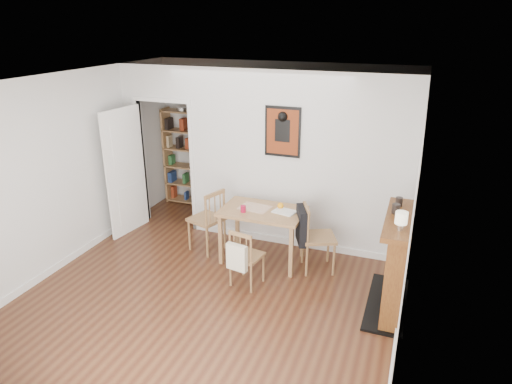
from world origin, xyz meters
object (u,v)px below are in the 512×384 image
at_px(ceramic_jar_a, 396,209).
at_px(chair_front, 246,256).
at_px(bookshelf, 185,158).
at_px(fireplace, 398,260).
at_px(red_glass, 243,209).
at_px(ceramic_jar_b, 399,202).
at_px(dining_table, 263,216).
at_px(mantel_lamp, 401,219).
at_px(orange_fruit, 280,206).
at_px(chair_left, 206,220).
at_px(chair_right, 317,237).
at_px(notebook, 285,212).

bearing_deg(ceramic_jar_a, chair_front, -171.33).
xyz_separation_m(bookshelf, fireplace, (3.93, -2.11, -0.25)).
distance_m(red_glass, ceramic_jar_b, 2.03).
xyz_separation_m(dining_table, ceramic_jar_b, (1.77, -0.17, 0.53)).
distance_m(fireplace, mantel_lamp, 0.75).
xyz_separation_m(dining_table, ceramic_jar_a, (1.76, -0.41, 0.53)).
bearing_deg(red_glass, ceramic_jar_b, -0.09).
relative_size(orange_fruit, mantel_lamp, 0.42).
xyz_separation_m(red_glass, ceramic_jar_b, (2.00, -0.00, 0.39)).
distance_m(dining_table, orange_fruit, 0.29).
bearing_deg(red_glass, chair_left, 164.05).
relative_size(chair_left, ceramic_jar_b, 9.10).
height_order(chair_right, bookshelf, bookshelf).
xyz_separation_m(bookshelf, orange_fruit, (2.30, -1.48, -0.04)).
distance_m(dining_table, chair_right, 0.80).
height_order(chair_left, red_glass, chair_left).
bearing_deg(orange_fruit, notebook, -46.81).
xyz_separation_m(dining_table, red_glass, (-0.22, -0.16, 0.14)).
xyz_separation_m(orange_fruit, ceramic_jar_b, (1.56, -0.29, 0.39)).
height_order(dining_table, chair_front, chair_front).
distance_m(chair_right, notebook, 0.55).
bearing_deg(dining_table, fireplace, -15.31).
bearing_deg(notebook, red_glass, -159.90).
bearing_deg(chair_front, chair_right, 42.70).
bearing_deg(dining_table, mantel_lamp, -24.86).
bearing_deg(chair_right, notebook, 178.55).
xyz_separation_m(dining_table, notebook, (0.31, 0.03, 0.10)).
xyz_separation_m(notebook, mantel_lamp, (1.53, -0.88, 0.50)).
bearing_deg(ceramic_jar_b, fireplace, -77.65).
height_order(dining_table, chair_right, chair_right).
xyz_separation_m(fireplace, ceramic_jar_a, (-0.09, 0.10, 0.60)).
xyz_separation_m(chair_right, mantel_lamp, (1.06, -0.87, 0.80)).
bearing_deg(dining_table, chair_right, 1.46).
xyz_separation_m(chair_right, chair_front, (-0.75, -0.69, -0.08)).
height_order(red_glass, ceramic_jar_b, ceramic_jar_b).
bearing_deg(chair_right, ceramic_jar_a, -23.64).
bearing_deg(chair_front, ceramic_jar_b, 16.22).
height_order(orange_fruit, ceramic_jar_b, ceramic_jar_b).
bearing_deg(red_glass, mantel_lamp, -18.50).
bearing_deg(orange_fruit, mantel_lamp, -31.13).
xyz_separation_m(bookshelf, ceramic_jar_a, (3.84, -2.01, 0.35)).
distance_m(chair_right, chair_front, 1.03).
bearing_deg(dining_table, ceramic_jar_b, -5.32).
bearing_deg(bookshelf, chair_front, -47.23).
relative_size(dining_table, bookshelf, 0.65).
bearing_deg(bookshelf, fireplace, -28.21).
bearing_deg(chair_left, dining_table, -1.73).
distance_m(bookshelf, ceramic_jar_a, 4.35).
bearing_deg(notebook, bookshelf, 146.68).
bearing_deg(orange_fruit, dining_table, -149.75).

